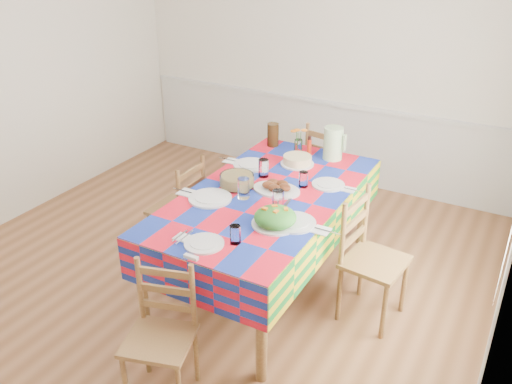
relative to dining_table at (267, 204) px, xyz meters
The scene contains 22 objects.
room 0.85m from the dining_table, 150.68° to the right, with size 4.58×5.08×2.78m.
wainscot 2.27m from the dining_table, 103.07° to the left, with size 4.41×0.06×0.92m.
dining_table is the anchor object (origin of this frame).
setting_near_head 0.82m from the dining_table, 86.92° to the right, with size 0.43×0.29×0.13m.
setting_left_near 0.38m from the dining_table, 136.77° to the right, with size 0.60×0.36×0.16m.
setting_left_far 0.48m from the dining_table, 131.26° to the left, with size 0.56×0.33×0.15m.
setting_right_near 0.44m from the dining_table, 40.78° to the right, with size 0.58×0.34×0.15m.
setting_right_far 0.46m from the dining_table, 45.91° to the left, with size 0.49×0.29×0.13m.
meat_platter 0.15m from the dining_table, 58.07° to the left, with size 0.38×0.28×0.07m.
salad_platter 0.51m from the dining_table, 55.59° to the right, with size 0.33×0.33×0.14m.
pasta_bowl 0.30m from the dining_table, behind, with size 0.27×0.27×0.10m.
cake 0.63m from the dining_table, 92.92° to the left, with size 0.29×0.29×0.08m.
serving_utensils 0.24m from the dining_table, 32.80° to the right, with size 0.15×0.33×0.01m.
flower_vase 0.89m from the dining_table, 99.19° to the left, with size 0.15×0.12×0.24m.
hot_sauce 0.91m from the dining_table, 92.90° to the left, with size 0.04×0.04×0.17m, color red.
green_pitcher 0.93m from the dining_table, 78.27° to the left, with size 0.17×0.17×0.29m, color #A4CE91.
tea_pitcher 1.02m from the dining_table, 114.90° to the left, with size 0.11×0.11×0.22m, color black.
name_card 1.04m from the dining_table, 89.37° to the right, with size 0.10×0.03×0.02m, color silver.
chair_near 1.38m from the dining_table, 90.50° to the right, with size 0.49×0.48×0.90m.
chair_far 1.37m from the dining_table, 90.38° to the left, with size 0.51×0.49×0.98m.
chair_left 0.90m from the dining_table, behind, with size 0.40×0.42×0.94m.
chair_right 0.89m from the dining_table, ahead, with size 0.46×0.48×0.99m.
Camera 1 is at (2.25, -3.02, 2.71)m, focal length 38.00 mm.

